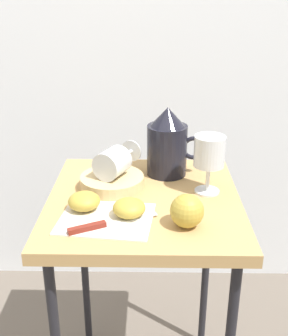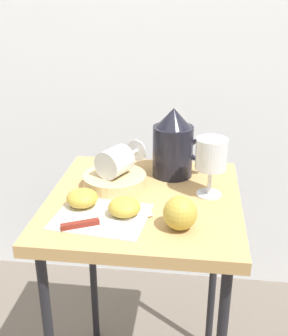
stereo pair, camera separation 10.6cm
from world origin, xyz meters
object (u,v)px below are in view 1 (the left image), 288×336
(table, at_px, (144,223))
(knife, at_px, (101,225))
(wine_glass_upright, at_px, (209,154))
(basket_tray, at_px, (112,182))
(wine_glass_tipped_near, at_px, (113,163))
(apple_half_left, at_px, (84,201))
(pitcher, at_px, (167,148))
(apple_whole, at_px, (187,211))
(apple_half_right, at_px, (129,208))

(table, xyz_separation_m, knife, (-0.09, -0.15, 0.08))
(wine_glass_upright, xyz_separation_m, knife, (-0.25, -0.19, -0.10))
(basket_tray, bearing_deg, table, -30.89)
(basket_tray, xyz_separation_m, wine_glass_tipped_near, (0.00, 0.00, 0.05))
(table, xyz_separation_m, basket_tray, (-0.08, 0.05, 0.09))
(table, relative_size, knife, 3.56)
(basket_tray, height_order, apple_half_left, apple_half_left)
(apple_half_left, bearing_deg, basket_tray, 65.53)
(table, distance_m, pitcher, 0.22)
(wine_glass_tipped_near, distance_m, apple_half_left, 0.15)
(basket_tray, relative_size, knife, 0.85)
(pitcher, height_order, wine_glass_upright, pitcher)
(wine_glass_upright, height_order, apple_half_left, wine_glass_upright)
(apple_half_left, xyz_separation_m, apple_whole, (0.24, -0.07, 0.01))
(apple_half_left, xyz_separation_m, apple_half_right, (0.11, -0.03, 0.00))
(basket_tray, bearing_deg, apple_half_left, -114.47)
(wine_glass_tipped_near, xyz_separation_m, knife, (-0.01, -0.20, -0.06))
(apple_whole, height_order, knife, apple_whole)
(wine_glass_tipped_near, relative_size, apple_half_left, 2.07)
(wine_glass_upright, distance_m, apple_half_left, 0.33)
(wine_glass_upright, height_order, apple_half_right, wine_glass_upright)
(table, distance_m, wine_glass_tipped_near, 0.18)
(wine_glass_tipped_near, relative_size, knife, 0.80)
(apple_half_right, xyz_separation_m, knife, (-0.06, -0.05, -0.02))
(wine_glass_tipped_near, relative_size, apple_whole, 2.07)
(basket_tray, xyz_separation_m, pitcher, (0.15, 0.10, 0.06))
(table, relative_size, basket_tray, 4.17)
(knife, bearing_deg, basket_tray, 87.69)
(apple_half_left, height_order, knife, apple_half_left)
(basket_tray, xyz_separation_m, apple_whole, (0.18, -0.19, 0.02))
(basket_tray, distance_m, wine_glass_upright, 0.26)
(pitcher, height_order, apple_half_right, pitcher)
(wine_glass_upright, distance_m, apple_half_right, 0.25)
(wine_glass_upright, distance_m, knife, 0.33)
(pitcher, xyz_separation_m, wine_glass_upright, (0.10, -0.12, 0.03))
(wine_glass_upright, bearing_deg, knife, -144.01)
(basket_tray, xyz_separation_m, apple_half_left, (-0.06, -0.12, 0.01))
(wine_glass_upright, bearing_deg, apple_whole, -110.98)
(pitcher, distance_m, apple_whole, 0.29)
(basket_tray, bearing_deg, apple_half_right, -71.26)
(wine_glass_upright, xyz_separation_m, wine_glass_tipped_near, (-0.24, 0.02, -0.03))
(pitcher, height_order, apple_whole, pitcher)
(wine_glass_tipped_near, bearing_deg, knife, -93.43)
(apple_half_right, bearing_deg, apple_half_left, 163.55)
(knife, bearing_deg, wine_glass_upright, 35.99)
(table, bearing_deg, pitcher, 67.15)
(table, relative_size, apple_whole, 9.20)
(basket_tray, relative_size, apple_half_right, 2.20)
(pitcher, bearing_deg, apple_whole, -83.24)
(table, xyz_separation_m, pitcher, (0.06, 0.15, 0.15))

